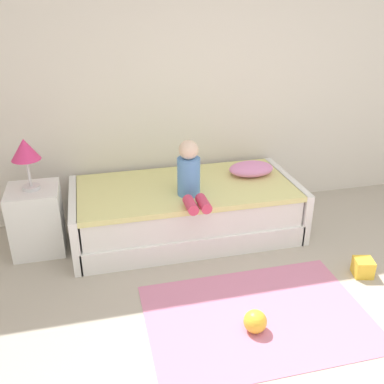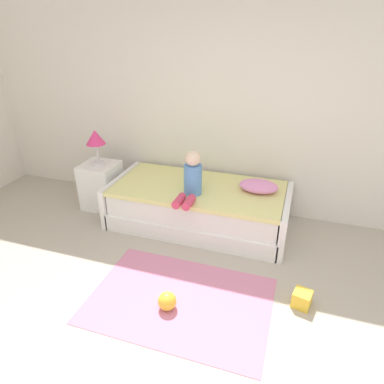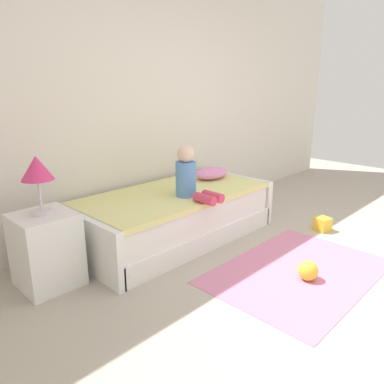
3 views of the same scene
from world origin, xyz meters
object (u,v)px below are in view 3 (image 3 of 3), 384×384
(pillow, at_px, (211,173))
(toy_block, at_px, (322,224))
(table_lamp, at_px, (37,171))
(child_figure, at_px, (189,176))
(bed, at_px, (175,215))
(toy_ball, at_px, (308,271))
(nightstand, at_px, (47,250))

(pillow, bearing_deg, toy_block, -62.51)
(table_lamp, height_order, child_figure, table_lamp)
(table_lamp, height_order, toy_block, table_lamp)
(bed, distance_m, toy_ball, 1.44)
(nightstand, xyz_separation_m, child_figure, (1.34, -0.26, 0.40))
(toy_ball, height_order, toy_block, toy_ball)
(bed, bearing_deg, table_lamp, 178.55)
(bed, xyz_separation_m, table_lamp, (-1.35, 0.03, 0.69))
(table_lamp, xyz_separation_m, child_figure, (1.34, -0.26, -0.23))
(toy_ball, distance_m, toy_block, 1.17)
(child_figure, bearing_deg, table_lamp, 168.89)
(child_figure, height_order, toy_block, child_figure)
(child_figure, xyz_separation_m, toy_ball, (0.17, -1.20, -0.62))
(nightstand, height_order, pillow, pillow)
(table_lamp, bearing_deg, toy_block, -22.04)
(bed, distance_m, toy_block, 1.64)
(table_lamp, distance_m, child_figure, 1.38)
(table_lamp, xyz_separation_m, toy_block, (2.61, -1.06, -0.86))
(pillow, xyz_separation_m, toy_block, (0.59, -1.12, -0.49))
(nightstand, relative_size, toy_ball, 3.68)
(toy_ball, bearing_deg, nightstand, 136.03)
(nightstand, xyz_separation_m, toy_block, (2.61, -1.06, -0.23))
(bed, relative_size, nightstand, 3.52)
(child_figure, bearing_deg, toy_block, -31.92)
(child_figure, relative_size, pillow, 1.16)
(child_figure, distance_m, toy_ball, 1.36)
(bed, relative_size, pillow, 4.80)
(bed, bearing_deg, pillow, 8.37)
(pillow, xyz_separation_m, toy_ball, (-0.52, -1.52, -0.48))
(table_lamp, distance_m, toy_block, 2.95)
(child_figure, height_order, toy_ball, child_figure)
(pillow, bearing_deg, bed, -171.63)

